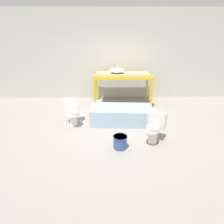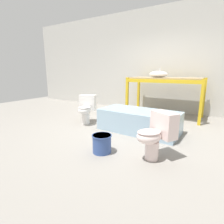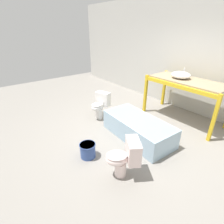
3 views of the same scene
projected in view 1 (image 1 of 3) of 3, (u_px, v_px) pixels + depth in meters
name	position (u px, v px, depth m)	size (l,w,h in m)	color
ground_plane	(114.00, 122.00, 5.02)	(12.00, 12.00, 0.00)	gray
warehouse_wall_rear	(113.00, 56.00, 6.50)	(10.80, 0.08, 3.20)	beige
shelving_rack	(123.00, 77.00, 6.11)	(2.01, 0.94, 1.11)	gold
sink_basin	(117.00, 71.00, 6.00)	(0.50, 0.44, 0.26)	white
bathtub_main	(122.00, 114.00, 4.92)	(1.72, 0.87, 0.46)	#99B7CC
toilet_near	(155.00, 127.00, 3.94)	(0.59, 0.65, 0.69)	silver
toilet_far	(72.00, 111.00, 4.77)	(0.51, 0.64, 0.69)	white
bucket_white	(120.00, 142.00, 3.81)	(0.31, 0.31, 0.29)	#334C8C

